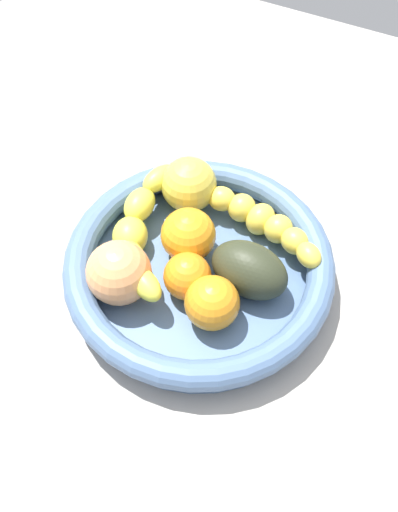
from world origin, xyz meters
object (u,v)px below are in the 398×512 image
(banana_draped_right, at_px, (258,219))
(orange_front, at_px, (184,275))
(apple_yellow, at_px, (189,185))
(orange_mid_right, at_px, (212,303))
(orange_mid_left, at_px, (188,235))
(peach_blush, at_px, (119,273))
(avocado_dark, at_px, (249,270))
(banana_draped_left, at_px, (138,232))
(fruit_bowl, at_px, (199,267))

(banana_draped_right, relative_size, orange_front, 3.56)
(banana_draped_right, bearing_deg, orange_front, 158.92)
(banana_draped_right, distance_m, apple_yellow, 0.10)
(orange_front, distance_m, orange_mid_right, 0.05)
(apple_yellow, bearing_deg, orange_front, -155.55)
(orange_mid_right, xyz_separation_m, apple_yellow, (0.14, 0.10, 0.00))
(orange_mid_left, xyz_separation_m, orange_mid_right, (-0.07, -0.06, -0.00))
(orange_front, xyz_separation_m, peach_blush, (-0.04, 0.06, 0.01))
(apple_yellow, bearing_deg, orange_mid_left, -153.45)
(avocado_dark, distance_m, peach_blush, 0.15)
(banana_draped_right, relative_size, avocado_dark, 2.12)
(orange_mid_left, distance_m, avocado_dark, 0.08)
(orange_front, bearing_deg, apple_yellow, 24.45)
(apple_yellow, bearing_deg, avocado_dark, -124.61)
(banana_draped_left, bearing_deg, avocado_dark, -86.59)
(banana_draped_left, xyz_separation_m, orange_mid_left, (0.02, -0.06, 0.00))
(banana_draped_right, distance_m, peach_blush, 0.18)
(orange_mid_right, xyz_separation_m, avocado_dark, (0.06, -0.02, 0.00))
(banana_draped_left, height_order, orange_mid_right, orange_mid_right)
(banana_draped_right, height_order, avocado_dark, avocado_dark)
(peach_blush, bearing_deg, orange_mid_right, -82.34)
(fruit_bowl, relative_size, orange_mid_right, 5.19)
(fruit_bowl, bearing_deg, avocado_dark, -82.98)
(orange_mid_right, bearing_deg, avocado_dark, -18.47)
(orange_mid_left, bearing_deg, orange_mid_right, -137.19)
(orange_front, height_order, peach_blush, peach_blush)
(fruit_bowl, xyz_separation_m, peach_blush, (-0.07, 0.07, 0.03))
(orange_mid_left, relative_size, orange_mid_right, 1.07)
(orange_mid_right, distance_m, apple_yellow, 0.17)
(banana_draped_right, xyz_separation_m, peach_blush, (-0.15, 0.11, 0.01))
(orange_front, xyz_separation_m, orange_mid_right, (-0.02, -0.05, 0.00))
(orange_mid_left, xyz_separation_m, peach_blush, (-0.08, 0.04, 0.00))
(banana_draped_left, height_order, apple_yellow, apple_yellow)
(fruit_bowl, relative_size, banana_draped_left, 1.62)
(orange_mid_right, relative_size, avocado_dark, 0.66)
(banana_draped_right, xyz_separation_m, orange_mid_left, (-0.06, 0.06, 0.01))
(orange_mid_right, xyz_separation_m, peach_blush, (-0.01, 0.11, 0.01))
(banana_draped_right, height_order, orange_front, orange_front)
(avocado_dark, bearing_deg, peach_blush, 119.49)
(fruit_bowl, bearing_deg, apple_yellow, 33.29)
(fruit_bowl, height_order, orange_mid_left, orange_mid_left)
(avocado_dark, xyz_separation_m, apple_yellow, (0.08, 0.12, 0.00))
(banana_draped_right, relative_size, apple_yellow, 2.79)
(fruit_bowl, relative_size, peach_blush, 4.29)
(banana_draped_left, height_order, banana_draped_right, banana_draped_left)
(apple_yellow, bearing_deg, banana_draped_left, 166.53)
(avocado_dark, height_order, peach_blush, peach_blush)
(banana_draped_right, relative_size, peach_blush, 2.65)
(orange_mid_right, bearing_deg, banana_draped_left, 67.86)
(orange_mid_left, xyz_separation_m, avocado_dark, (-0.01, -0.08, -0.00))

